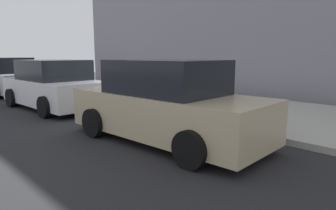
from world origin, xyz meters
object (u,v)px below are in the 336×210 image
(suitcase_red_4, at_px, (167,96))
(bollard_post, at_px, (124,90))
(suitcase_black_2, at_px, (192,102))
(parked_car_beige_0, at_px, (166,104))
(fire_hydrant, at_px, (139,92))
(parked_car_silver_2, at_px, (7,77))
(parked_car_white_1, at_px, (54,86))
(suitcase_olive_5, at_px, (156,94))
(suitcase_maroon_1, at_px, (204,104))
(suitcase_navy_3, at_px, (177,102))
(suitcase_teal_0, at_px, (218,108))

(suitcase_red_4, relative_size, bollard_post, 1.18)
(suitcase_black_2, height_order, parked_car_beige_0, parked_car_beige_0)
(fire_hydrant, distance_m, parked_car_beige_0, 4.31)
(parked_car_beige_0, bearing_deg, parked_car_silver_2, -0.00)
(parked_car_white_1, bearing_deg, suitcase_olive_5, -138.27)
(suitcase_maroon_1, relative_size, suitcase_red_4, 0.81)
(suitcase_black_2, distance_m, fire_hydrant, 2.43)
(suitcase_black_2, distance_m, parked_car_beige_0, 2.58)
(parked_car_beige_0, bearing_deg, suitcase_red_4, -44.47)
(suitcase_red_4, relative_size, parked_car_silver_2, 0.21)
(suitcase_navy_3, distance_m, suitcase_olive_5, 1.11)
(suitcase_red_4, distance_m, fire_hydrant, 1.33)
(suitcase_teal_0, height_order, parked_car_beige_0, parked_car_beige_0)
(suitcase_olive_5, bearing_deg, bollard_post, 8.76)
(suitcase_teal_0, bearing_deg, parked_car_beige_0, 96.48)
(suitcase_olive_5, height_order, parked_car_beige_0, parked_car_beige_0)
(suitcase_olive_5, relative_size, parked_car_beige_0, 0.23)
(suitcase_maroon_1, relative_size, parked_car_beige_0, 0.18)
(suitcase_teal_0, bearing_deg, suitcase_navy_3, -1.23)
(suitcase_black_2, relative_size, parked_car_beige_0, 0.15)
(suitcase_navy_3, height_order, parked_car_white_1, parked_car_white_1)
(suitcase_teal_0, height_order, suitcase_olive_5, suitcase_olive_5)
(fire_hydrant, height_order, parked_car_white_1, parked_car_white_1)
(suitcase_olive_5, bearing_deg, parked_car_white_1, 41.73)
(suitcase_olive_5, bearing_deg, suitcase_teal_0, 176.76)
(fire_hydrant, xyz_separation_m, parked_car_beige_0, (-3.67, 2.24, 0.27))
(suitcase_teal_0, height_order, suitcase_red_4, suitcase_red_4)
(suitcase_navy_3, height_order, parked_car_silver_2, parked_car_silver_2)
(parked_car_white_1, bearing_deg, parked_car_beige_0, -180.00)
(suitcase_navy_3, distance_m, fire_hydrant, 1.89)
(bollard_post, height_order, parked_car_silver_2, parked_car_silver_2)
(bollard_post, height_order, parked_car_white_1, parked_car_white_1)
(suitcase_black_2, relative_size, suitcase_olive_5, 0.66)
(suitcase_black_2, bearing_deg, parked_car_silver_2, 13.33)
(suitcase_teal_0, distance_m, suitcase_red_4, 2.10)
(suitcase_teal_0, bearing_deg, suitcase_black_2, -3.60)
(suitcase_teal_0, bearing_deg, bollard_post, 1.12)
(suitcase_red_4, xyz_separation_m, fire_hydrant, (1.33, 0.06, 0.00))
(suitcase_red_4, distance_m, parked_car_white_1, 3.90)
(suitcase_red_4, bearing_deg, parked_car_white_1, 36.21)
(suitcase_black_2, distance_m, suitcase_red_4, 1.11)
(suitcase_olive_5, relative_size, parked_car_white_1, 0.23)
(suitcase_olive_5, distance_m, parked_car_beige_0, 3.71)
(parked_car_beige_0, bearing_deg, bollard_post, -25.62)
(suitcase_olive_5, bearing_deg, suitcase_black_2, 176.98)
(suitcase_red_4, bearing_deg, suitcase_maroon_1, 176.26)
(suitcase_olive_5, height_order, bollard_post, suitcase_olive_5)
(bollard_post, height_order, parked_car_beige_0, parked_car_beige_0)
(suitcase_teal_0, distance_m, parked_car_silver_2, 10.65)
(suitcase_maroon_1, relative_size, fire_hydrant, 1.09)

